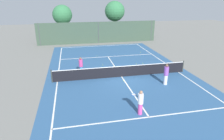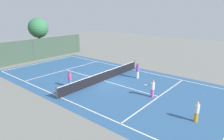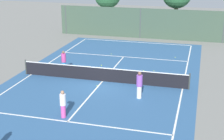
{
  "view_description": "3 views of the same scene",
  "coord_description": "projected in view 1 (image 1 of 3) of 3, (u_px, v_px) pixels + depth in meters",
  "views": [
    {
      "loc": [
        -4.15,
        -15.57,
        6.57
      ],
      "look_at": [
        -1.01,
        -0.71,
        0.96
      ],
      "focal_mm": 31.55,
      "sensor_mm": 36.0,
      "label": 1
    },
    {
      "loc": [
        -14.51,
        -13.11,
        7.09
      ],
      "look_at": [
        0.53,
        -0.69,
        1.21
      ],
      "focal_mm": 31.2,
      "sensor_mm": 36.0,
      "label": 2
    },
    {
      "loc": [
        6.46,
        -21.28,
        8.17
      ],
      "look_at": [
        0.84,
        -0.58,
        1.08
      ],
      "focal_mm": 54.37,
      "sensor_mm": 36.0,
      "label": 3
    }
  ],
  "objects": [
    {
      "name": "tree_0",
      "position": [
        62.0,
        15.0,
        33.18
      ],
      "size": [
        3.28,
        3.28,
        5.48
      ],
      "color": "brown",
      "rests_on": "ground_plane"
    },
    {
      "name": "tennis_ball_0",
      "position": [
        124.0,
        81.0,
        16.43
      ],
      "size": [
        0.07,
        0.07,
        0.07
      ],
      "primitive_type": "sphere",
      "color": "#CCE533",
      "rests_on": "ground_plane"
    },
    {
      "name": "ball_crate",
      "position": [
        99.0,
        72.0,
        17.9
      ],
      "size": [
        0.47,
        0.33,
        0.43
      ],
      "color": "red",
      "rests_on": "ground_plane"
    },
    {
      "name": "player_2",
      "position": [
        140.0,
        102.0,
        11.55
      ],
      "size": [
        0.62,
        0.9,
        1.54
      ],
      "color": "#D14799",
      "rests_on": "ground_plane"
    },
    {
      "name": "tennis_ball_3",
      "position": [
        127.0,
        67.0,
        19.68
      ],
      "size": [
        0.07,
        0.07,
        0.07
      ],
      "primitive_type": "sphere",
      "color": "#CCE533",
      "rests_on": "ground_plane"
    },
    {
      "name": "court_surface",
      "position": [
        122.0,
        77.0,
        17.37
      ],
      "size": [
        13.0,
        25.0,
        0.01
      ],
      "color": "#2D5684",
      "rests_on": "ground_plane"
    },
    {
      "name": "ground_plane",
      "position": [
        122.0,
        77.0,
        17.37
      ],
      "size": [
        80.0,
        80.0,
        0.0
      ],
      "primitive_type": "plane",
      "color": "slate"
    },
    {
      "name": "tennis_ball_4",
      "position": [
        136.0,
        64.0,
        20.55
      ],
      "size": [
        0.07,
        0.07,
        0.07
      ],
      "primitive_type": "sphere",
      "color": "#CCE533",
      "rests_on": "ground_plane"
    },
    {
      "name": "tennis_ball_7",
      "position": [
        143.0,
        63.0,
        20.84
      ],
      "size": [
        0.07,
        0.07,
        0.07
      ],
      "primitive_type": "sphere",
      "color": "#CCE533",
      "rests_on": "ground_plane"
    },
    {
      "name": "tennis_net",
      "position": [
        122.0,
        71.0,
        17.19
      ],
      "size": [
        11.9,
        0.1,
        1.1
      ],
      "color": "#333833",
      "rests_on": "ground_plane"
    },
    {
      "name": "tennis_ball_8",
      "position": [
        107.0,
        68.0,
        19.43
      ],
      "size": [
        0.07,
        0.07,
        0.07
      ],
      "primitive_type": "sphere",
      "color": "#CCE533",
      "rests_on": "ground_plane"
    },
    {
      "name": "tennis_ball_6",
      "position": [
        97.0,
        56.0,
        23.45
      ],
      "size": [
        0.07,
        0.07,
        0.07
      ],
      "primitive_type": "sphere",
      "color": "#CCE533",
      "rests_on": "ground_plane"
    },
    {
      "name": "tennis_ball_1",
      "position": [
        140.0,
        52.0,
        24.9
      ],
      "size": [
        0.07,
        0.07,
        0.07
      ],
      "primitive_type": "sphere",
      "color": "#CCE533",
      "rests_on": "ground_plane"
    },
    {
      "name": "tree_1",
      "position": [
        115.0,
        11.0,
        32.84
      ],
      "size": [
        3.31,
        3.31,
        6.08
      ],
      "color": "brown",
      "rests_on": "ground_plane"
    },
    {
      "name": "player_0",
      "position": [
        81.0,
        66.0,
        17.63
      ],
      "size": [
        0.34,
        0.34,
        1.61
      ],
      "color": "#388CD8",
      "rests_on": "ground_plane"
    },
    {
      "name": "perimeter_fence",
      "position": [
        98.0,
        33.0,
        29.66
      ],
      "size": [
        18.0,
        0.12,
        3.2
      ],
      "color": "#384C3D",
      "rests_on": "ground_plane"
    },
    {
      "name": "player_1",
      "position": [
        166.0,
        74.0,
        15.55
      ],
      "size": [
        0.36,
        0.36,
        1.71
      ],
      "color": "silver",
      "rests_on": "ground_plane"
    },
    {
      "name": "tennis_ball_5",
      "position": [
        103.0,
        65.0,
        20.28
      ],
      "size": [
        0.07,
        0.07,
        0.07
      ],
      "primitive_type": "sphere",
      "color": "#CCE533",
      "rests_on": "ground_plane"
    }
  ]
}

